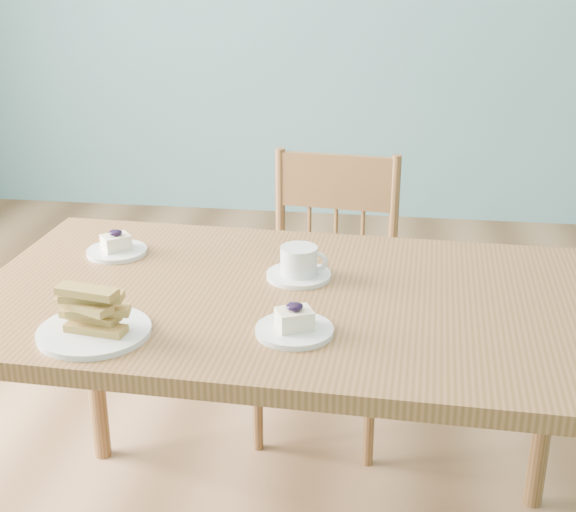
{
  "coord_description": "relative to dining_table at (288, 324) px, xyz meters",
  "views": [
    {
      "loc": [
        0.02,
        -1.69,
        1.43
      ],
      "look_at": [
        -0.2,
        -0.1,
        0.78
      ],
      "focal_mm": 50.0,
      "sensor_mm": 36.0,
      "label": 1
    }
  ],
  "objects": [
    {
      "name": "dining_table",
      "position": [
        0.0,
        0.0,
        0.0
      ],
      "size": [
        1.37,
        0.82,
        0.72
      ],
      "rotation": [
        0.0,
        0.0,
        -0.04
      ],
      "color": "brown",
      "rests_on": "ground"
    },
    {
      "name": "dining_chair",
      "position": [
        0.03,
        0.62,
        -0.22
      ],
      "size": [
        0.42,
        0.4,
        0.84
      ],
      "rotation": [
        0.0,
        0.0,
        -0.1
      ],
      "color": "brown",
      "rests_on": "ground"
    },
    {
      "name": "cheesecake_plate_near",
      "position": [
        0.04,
        -0.18,
        0.09
      ],
      "size": [
        0.15,
        0.15,
        0.06
      ],
      "rotation": [
        0.0,
        0.0,
        0.44
      ],
      "color": "silver",
      "rests_on": "dining_table"
    },
    {
      "name": "cheesecake_plate_far",
      "position": [
        -0.44,
        0.17,
        0.09
      ],
      "size": [
        0.14,
        0.14,
        0.06
      ],
      "rotation": [
        0.0,
        0.0,
        0.69
      ],
      "color": "silver",
      "rests_on": "dining_table"
    },
    {
      "name": "coffee_cup",
      "position": [
        0.01,
        0.09,
        0.1
      ],
      "size": [
        0.14,
        0.14,
        0.07
      ],
      "rotation": [
        0.0,
        0.0,
        -0.05
      ],
      "color": "silver",
      "rests_on": "dining_table"
    },
    {
      "name": "biscotti_plate",
      "position": [
        -0.34,
        -0.24,
        0.1
      ],
      "size": [
        0.22,
        0.22,
        0.1
      ],
      "rotation": [
        0.0,
        0.0,
        -0.12
      ],
      "color": "silver",
      "rests_on": "dining_table"
    }
  ]
}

